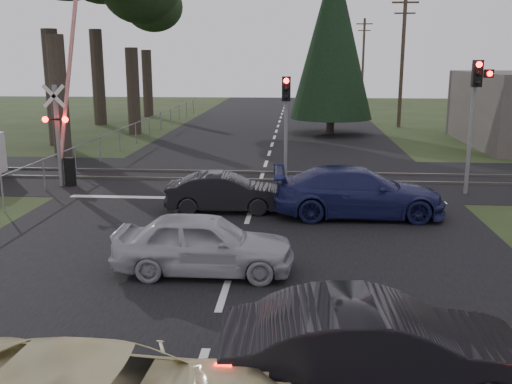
# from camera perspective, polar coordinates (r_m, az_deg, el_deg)

# --- Properties ---
(ground) EXTENTS (120.00, 120.00, 0.00)m
(ground) POSITION_cam_1_polar(r_m,az_deg,el_deg) (11.92, -3.29, -10.35)
(ground) COLOR #293417
(ground) RESTS_ON ground
(road) EXTENTS (14.00, 100.00, 0.01)m
(road) POSITION_cam_1_polar(r_m,az_deg,el_deg) (21.41, 0.21, 0.41)
(road) COLOR black
(road) RESTS_ON ground
(rail_corridor) EXTENTS (120.00, 8.00, 0.01)m
(rail_corridor) POSITION_cam_1_polar(r_m,az_deg,el_deg) (23.36, 0.56, 1.51)
(rail_corridor) COLOR black
(rail_corridor) RESTS_ON ground
(stop_line) EXTENTS (13.00, 0.35, 0.00)m
(stop_line) POSITION_cam_1_polar(r_m,az_deg,el_deg) (19.66, -0.16, -0.73)
(stop_line) COLOR silver
(stop_line) RESTS_ON ground
(rail_near) EXTENTS (120.00, 0.12, 0.10)m
(rail_near) POSITION_cam_1_polar(r_m,az_deg,el_deg) (22.57, 0.43, 1.20)
(rail_near) COLOR #59544C
(rail_near) RESTS_ON ground
(rail_far) EXTENTS (120.00, 0.12, 0.10)m
(rail_far) POSITION_cam_1_polar(r_m,az_deg,el_deg) (24.13, 0.69, 1.99)
(rail_far) COLOR #59544C
(rail_far) RESTS_ON ground
(crossing_signal) EXTENTS (1.62, 0.38, 6.96)m
(crossing_signal) POSITION_cam_1_polar(r_m,az_deg,el_deg) (22.56, -18.69, 5.67)
(crossing_signal) COLOR slate
(crossing_signal) RESTS_ON ground
(traffic_signal_right) EXTENTS (0.68, 0.48, 4.70)m
(traffic_signal_right) POSITION_cam_1_polar(r_m,az_deg,el_deg) (21.23, 21.12, 8.46)
(traffic_signal_right) COLOR slate
(traffic_signal_right) RESTS_ON ground
(traffic_signal_center) EXTENTS (0.32, 0.48, 4.10)m
(traffic_signal_center) POSITION_cam_1_polar(r_m,az_deg,el_deg) (21.59, 3.02, 8.04)
(traffic_signal_center) COLOR slate
(traffic_signal_center) RESTS_ON ground
(utility_pole_mid) EXTENTS (1.80, 0.26, 9.00)m
(utility_pole_mid) POSITION_cam_1_polar(r_m,az_deg,el_deg) (41.42, 14.42, 12.81)
(utility_pole_mid) COLOR #4C3D2D
(utility_pole_mid) RESTS_ON ground
(utility_pole_far) EXTENTS (1.80, 0.26, 9.00)m
(utility_pole_far) POSITION_cam_1_polar(r_m,az_deg,el_deg) (66.19, 10.67, 13.01)
(utility_pole_far) COLOR #4C3D2D
(utility_pole_far) RESTS_ON ground
(conifer_tree) EXTENTS (5.20, 5.20, 11.00)m
(conifer_tree) POSITION_cam_1_polar(r_m,az_deg,el_deg) (36.89, 7.70, 15.06)
(conifer_tree) COLOR #473D33
(conifer_tree) RESTS_ON ground
(fence_left) EXTENTS (0.10, 36.00, 1.20)m
(fence_left) POSITION_cam_1_polar(r_m,az_deg,el_deg) (34.92, -11.21, 5.17)
(fence_left) COLOR slate
(fence_left) RESTS_ON ground
(dark_hatchback) EXTENTS (4.61, 1.92, 1.48)m
(dark_hatchback) POSITION_cam_1_polar(r_m,az_deg,el_deg) (8.52, 12.12, -15.29)
(dark_hatchback) COLOR black
(dark_hatchback) RESTS_ON ground
(silver_car) EXTENTS (4.07, 1.65, 1.38)m
(silver_car) POSITION_cam_1_polar(r_m,az_deg,el_deg) (12.94, -5.22, -5.16)
(silver_car) COLOR #A9ABB1
(silver_car) RESTS_ON ground
(blue_sedan) EXTENTS (5.31, 2.35, 1.52)m
(blue_sedan) POSITION_cam_1_polar(r_m,az_deg,el_deg) (17.72, 10.18, -0.02)
(blue_sedan) COLOR #191D4C
(blue_sedan) RESTS_ON ground
(dark_car_far) EXTENTS (3.77, 1.53, 1.22)m
(dark_car_far) POSITION_cam_1_polar(r_m,az_deg,el_deg) (18.05, -3.12, -0.07)
(dark_car_far) COLOR black
(dark_car_far) RESTS_ON ground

